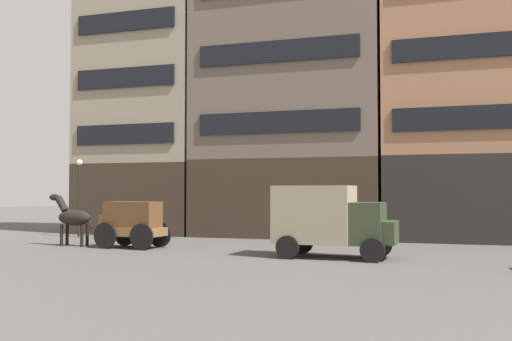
{
  "coord_description": "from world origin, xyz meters",
  "views": [
    {
      "loc": [
        4.23,
        -21.01,
        2.4
      ],
      "look_at": [
        -2.93,
        1.85,
        3.29
      ],
      "focal_mm": 39.88,
      "sensor_mm": 36.0,
      "label": 1
    }
  ],
  "objects_px": {
    "cargo_wagon": "(132,221)",
    "draft_horse": "(73,217)",
    "delivery_truck_near": "(330,218)",
    "streetlamp_curbside": "(79,187)"
  },
  "relations": [
    {
      "from": "cargo_wagon",
      "to": "draft_horse",
      "type": "distance_m",
      "value": 2.95
    },
    {
      "from": "cargo_wagon",
      "to": "draft_horse",
      "type": "bearing_deg",
      "value": 179.93
    },
    {
      "from": "draft_horse",
      "to": "delivery_truck_near",
      "type": "distance_m",
      "value": 11.72
    },
    {
      "from": "cargo_wagon",
      "to": "streetlamp_curbside",
      "type": "distance_m",
      "value": 7.31
    },
    {
      "from": "draft_horse",
      "to": "streetlamp_curbside",
      "type": "height_order",
      "value": "streetlamp_curbside"
    },
    {
      "from": "delivery_truck_near",
      "to": "streetlamp_curbside",
      "type": "distance_m",
      "value": 15.42
    },
    {
      "from": "draft_horse",
      "to": "streetlamp_curbside",
      "type": "xyz_separation_m",
      "value": [
        -2.71,
        4.37,
        1.4
      ]
    },
    {
      "from": "delivery_truck_near",
      "to": "streetlamp_curbside",
      "type": "bearing_deg",
      "value": 159.44
    },
    {
      "from": "cargo_wagon",
      "to": "streetlamp_curbside",
      "type": "relative_size",
      "value": 0.73
    },
    {
      "from": "draft_horse",
      "to": "streetlamp_curbside",
      "type": "bearing_deg",
      "value": 121.83
    }
  ]
}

